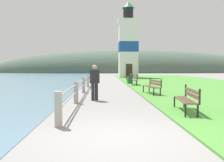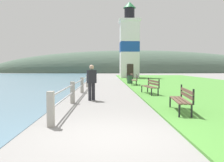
{
  "view_description": "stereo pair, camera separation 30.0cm",
  "coord_description": "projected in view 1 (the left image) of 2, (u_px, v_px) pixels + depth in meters",
  "views": [
    {
      "loc": [
        -0.39,
        -5.67,
        1.62
      ],
      "look_at": [
        0.44,
        17.22,
        0.3
      ],
      "focal_mm": 40.0,
      "sensor_mm": 36.0,
      "label": 1
    },
    {
      "loc": [
        -0.09,
        -5.68,
        1.62
      ],
      "look_at": [
        0.44,
        17.22,
        0.3
      ],
      "focal_mm": 40.0,
      "sensor_mm": 36.0,
      "label": 2
    }
  ],
  "objects": [
    {
      "name": "park_bench_far",
      "position": [
        135.0,
        79.0,
        21.31
      ],
      "size": [
        0.67,
        1.96,
        0.94
      ],
      "rotation": [
        0.0,
        0.0,
        3.04
      ],
      "color": "brown",
      "rests_on": "ground_plane"
    },
    {
      "name": "lighthouse",
      "position": [
        128.0,
        45.0,
        35.71
      ],
      "size": [
        3.03,
        3.03,
        10.84
      ],
      "color": "white",
      "rests_on": "ground_plane"
    },
    {
      "name": "park_bench_near",
      "position": [
        188.0,
        98.0,
        8.63
      ],
      "size": [
        0.69,
        2.03,
        0.94
      ],
      "rotation": [
        0.0,
        0.0,
        3.03
      ],
      "color": "brown",
      "rests_on": "ground_plane"
    },
    {
      "name": "park_bench_midway",
      "position": [
        153.0,
        85.0,
        14.32
      ],
      "size": [
        0.73,
        1.98,
        0.94
      ],
      "rotation": [
        0.0,
        0.0,
        3.28
      ],
      "color": "brown",
      "rests_on": "ground_plane"
    },
    {
      "name": "park_bench_by_lighthouse",
      "position": [
        130.0,
        76.0,
        27.86
      ],
      "size": [
        0.61,
        1.64,
        0.94
      ],
      "rotation": [
        0.0,
        0.0,
        3.23
      ],
      "color": "brown",
      "rests_on": "ground_plane"
    },
    {
      "name": "ground_plane",
      "position": [
        120.0,
        137.0,
        5.77
      ],
      "size": [
        160.0,
        160.0,
        0.0
      ],
      "primitive_type": "plane",
      "color": "gray"
    },
    {
      "name": "distant_hillside",
      "position": [
        134.0,
        73.0,
        67.86
      ],
      "size": [
        80.0,
        16.0,
        12.0
      ],
      "color": "#475B4C",
      "rests_on": "ground_plane"
    },
    {
      "name": "person_strolling",
      "position": [
        95.0,
        81.0,
        11.89
      ],
      "size": [
        0.47,
        0.4,
        1.71
      ],
      "rotation": [
        0.0,
        0.0,
        2.06
      ],
      "color": "#28282D",
      "rests_on": "ground_plane"
    },
    {
      "name": "grass_verge",
      "position": [
        194.0,
        85.0,
        21.98
      ],
      "size": [
        12.0,
        47.93,
        0.06
      ],
      "color": "#4C8E38",
      "rests_on": "ground_plane"
    },
    {
      "name": "trash_bin",
      "position": [
        130.0,
        80.0,
        23.16
      ],
      "size": [
        0.54,
        0.54,
        0.84
      ],
      "color": "#2D5138",
      "rests_on": "ground_plane"
    },
    {
      "name": "seawall_railing",
      "position": [
        88.0,
        80.0,
        19.72
      ],
      "size": [
        0.18,
        26.34,
        0.96
      ],
      "color": "#A8A399",
      "rests_on": "ground_plane"
    }
  ]
}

